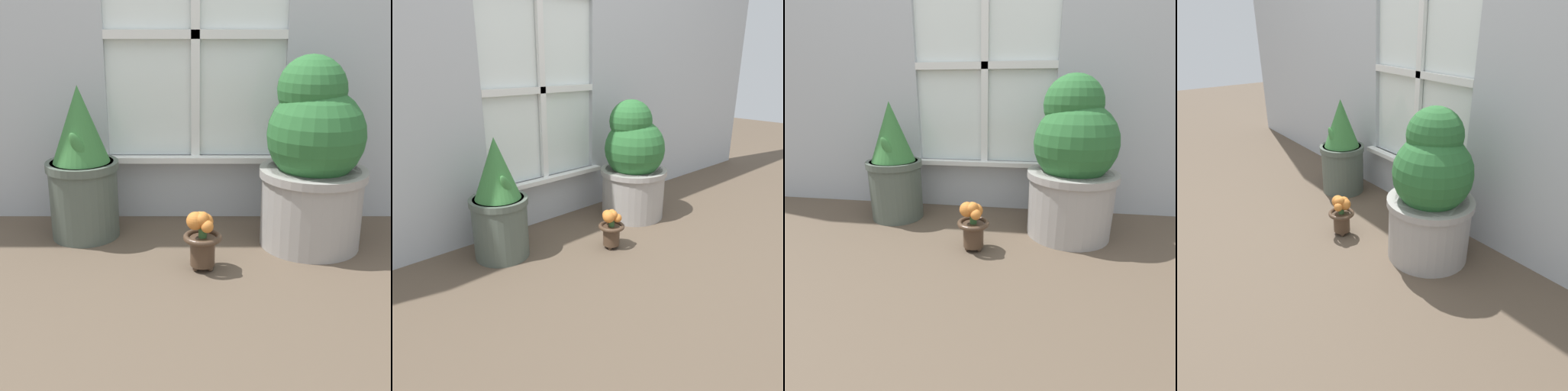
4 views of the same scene
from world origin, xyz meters
The scene contains 4 objects.
ground_plane centered at (0.00, 0.00, 0.00)m, with size 10.00×10.00×0.00m, color brown.
potted_plant_left centered at (-0.44, 0.42, 0.27)m, with size 0.28×0.28×0.60m.
potted_plant_right centered at (0.44, 0.33, 0.34)m, with size 0.40×0.40×0.72m.
flower_vase centered at (0.02, 0.11, 0.13)m, with size 0.14×0.14×0.21m.
Camera 4 is at (1.52, -0.81, 1.06)m, focal length 35.00 mm.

